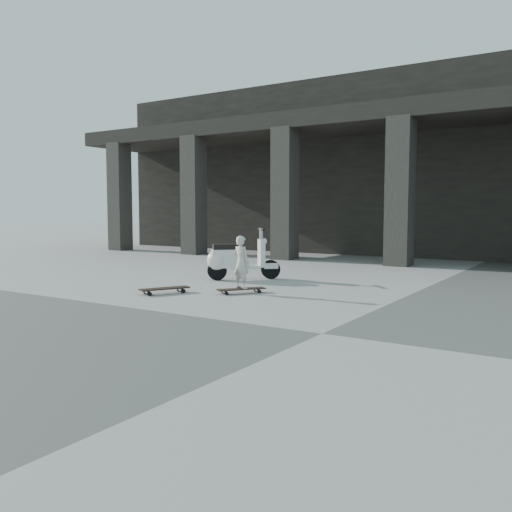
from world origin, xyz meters
The scene contains 6 objects.
ground centered at (0.00, 0.00, 0.00)m, with size 90.00×90.00×0.00m, color #4D4D4B.
colonnade centered at (0.00, 13.77, 3.03)m, with size 28.00×8.82×6.00m.
longboard centered at (-2.65, 2.13, 0.07)m, with size 0.70×0.85×0.09m.
skateboard_spare centered at (-3.80, 1.34, 0.08)m, with size 0.63×0.92×0.11m.
child centered at (-2.65, 2.13, 0.57)m, with size 0.35×0.23×0.97m, color beige.
scooter centered at (-3.91, 3.60, 0.45)m, with size 1.27×1.22×1.13m.
Camera 1 is at (2.85, -5.98, 1.53)m, focal length 38.00 mm.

